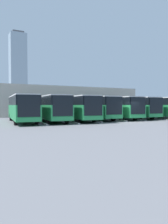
# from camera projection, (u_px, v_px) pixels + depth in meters

# --- Properties ---
(ground_plane) EXTENTS (600.00, 600.00, 0.00)m
(ground_plane) POSITION_uv_depth(u_px,v_px,m) (131.00, 122.00, 26.88)
(ground_plane) COLOR slate
(bus_0) EXTENTS (3.38, 11.48, 3.23)m
(bus_0) POSITION_uv_depth(u_px,v_px,m) (165.00, 107.00, 37.29)
(bus_0) COLOR #238447
(bus_0) RESTS_ON ground_plane
(curb_divider_0) EXTENTS (0.83, 7.23, 0.15)m
(curb_divider_0) POSITION_uv_depth(u_px,v_px,m) (166.00, 118.00, 35.08)
(curb_divider_0) COLOR #9E9E99
(curb_divider_0) RESTS_ON ground_plane
(bus_1) EXTENTS (3.38, 11.48, 3.23)m
(bus_1) POSITION_uv_depth(u_px,v_px,m) (151.00, 107.00, 35.65)
(bus_1) COLOR #238447
(bus_1) RESTS_ON ground_plane
(curb_divider_1) EXTENTS (0.83, 7.23, 0.15)m
(curb_divider_1) POSITION_uv_depth(u_px,v_px,m) (150.00, 118.00, 33.44)
(curb_divider_1) COLOR #9E9E99
(curb_divider_1) RESTS_ON ground_plane
(bus_2) EXTENTS (3.38, 11.48, 3.23)m
(bus_2) POSITION_uv_depth(u_px,v_px,m) (132.00, 107.00, 34.58)
(bus_2) COLOR #238447
(bus_2) RESTS_ON ground_plane
(curb_divider_2) EXTENTS (0.83, 7.23, 0.15)m
(curb_divider_2) POSITION_uv_depth(u_px,v_px,m) (130.00, 119.00, 32.37)
(curb_divider_2) COLOR #9E9E99
(curb_divider_2) RESTS_ON ground_plane
(bus_3) EXTENTS (3.38, 11.48, 3.23)m
(bus_3) POSITION_uv_depth(u_px,v_px,m) (115.00, 107.00, 32.69)
(bus_3) COLOR #238447
(bus_3) RESTS_ON ground_plane
(curb_divider_3) EXTENTS (0.83, 7.23, 0.15)m
(curb_divider_3) POSITION_uv_depth(u_px,v_px,m) (112.00, 119.00, 30.48)
(curb_divider_3) COLOR #9E9E99
(curb_divider_3) RESTS_ON ground_plane
(bus_4) EXTENTS (3.38, 11.48, 3.23)m
(bus_4) POSITION_uv_depth(u_px,v_px,m) (94.00, 107.00, 31.41)
(bus_4) COLOR #238447
(bus_4) RESTS_ON ground_plane
(curb_divider_4) EXTENTS (0.83, 7.23, 0.15)m
(curb_divider_4) POSITION_uv_depth(u_px,v_px,m) (89.00, 120.00, 29.20)
(curb_divider_4) COLOR #9E9E99
(curb_divider_4) RESTS_ON ground_plane
(bus_5) EXTENTS (3.38, 11.48, 3.23)m
(bus_5) POSITION_uv_depth(u_px,v_px,m) (76.00, 107.00, 28.98)
(bus_5) COLOR #238447
(bus_5) RESTS_ON ground_plane
(curb_divider_5) EXTENTS (0.83, 7.23, 0.15)m
(curb_divider_5) POSITION_uv_depth(u_px,v_px,m) (69.00, 122.00, 26.77)
(curb_divider_5) COLOR #9E9E99
(curb_divider_5) RESTS_ON ground_plane
(bus_6) EXTENTS (3.38, 11.48, 3.23)m
(bus_6) POSITION_uv_depth(u_px,v_px,m) (50.00, 107.00, 27.69)
(bus_6) COLOR #238447
(bus_6) RESTS_ON ground_plane
(curb_divider_6) EXTENTS (0.83, 7.23, 0.15)m
(curb_divider_6) POSITION_uv_depth(u_px,v_px,m) (40.00, 122.00, 25.48)
(curb_divider_6) COLOR #9E9E99
(curb_divider_6) RESTS_ON ground_plane
(bus_7) EXTENTS (3.38, 11.48, 3.23)m
(bus_7) POSITION_uv_depth(u_px,v_px,m) (22.00, 107.00, 26.25)
(bus_7) COLOR #238447
(bus_7) RESTS_ON ground_plane
(station_building) EXTENTS (29.37, 11.52, 5.66)m
(station_building) POSITION_uv_depth(u_px,v_px,m) (66.00, 101.00, 45.37)
(station_building) COLOR #A8A399
(station_building) RESTS_ON ground_plane
(office_tower) EXTENTS (17.18, 17.18, 81.82)m
(office_tower) POSITION_uv_depth(u_px,v_px,m) (18.00, 70.00, 239.66)
(office_tower) COLOR #93A8B7
(office_tower) RESTS_ON ground_plane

